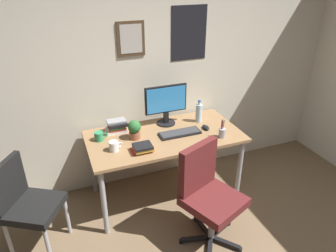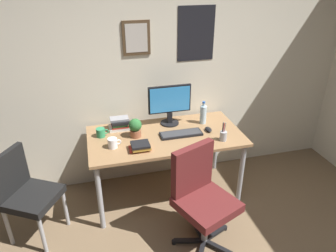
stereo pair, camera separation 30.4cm
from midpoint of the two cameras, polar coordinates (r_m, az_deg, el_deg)
The scene contains 14 objects.
wall_back at distance 3.44m, azimuth 2.16°, elevation 10.32°, with size 4.40×0.10×2.60m.
desk at distance 3.24m, azimuth 2.24°, elevation -2.86°, with size 1.56×0.80×0.76m.
office_chair at distance 2.82m, azimuth 9.15°, elevation -12.16°, with size 0.60×0.61×0.95m.
side_chair at distance 3.07m, azimuth -21.95°, elevation -10.93°, with size 0.58×0.58×0.88m.
monitor at distance 3.33m, azimuth 2.93°, elevation 4.10°, with size 0.46×0.20×0.43m.
keyboard at distance 3.20m, azimuth 5.11°, elevation -1.49°, with size 0.43×0.15×0.03m.
computer_mouse at distance 3.31m, azimuth 9.97°, elevation -0.69°, with size 0.06×0.11×0.04m.
water_bottle at distance 3.43m, azimuth 8.94°, elevation 2.07°, with size 0.07×0.07×0.25m.
coffee_mug_near at distance 3.19m, azimuth -9.44°, elevation -1.26°, with size 0.13×0.09×0.09m.
coffee_mug_far at distance 2.98m, azimuth -7.13°, elevation -3.17°, with size 0.13×0.09×0.10m.
potted_plant at distance 3.12m, azimuth -3.21°, elevation -0.30°, with size 0.13×0.13×0.19m.
pen_cup at distance 3.15m, azimuth 12.75°, elevation -1.74°, with size 0.07×0.07×0.20m.
book_stack_left at distance 2.93m, azimuth -2.08°, elevation -3.80°, with size 0.20×0.15×0.07m.
book_stack_right at distance 3.30m, azimuth -6.20°, elevation 0.33°, with size 0.21×0.17×0.13m.
Camera 2 is at (-0.82, -1.05, 2.30)m, focal length 33.58 mm.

